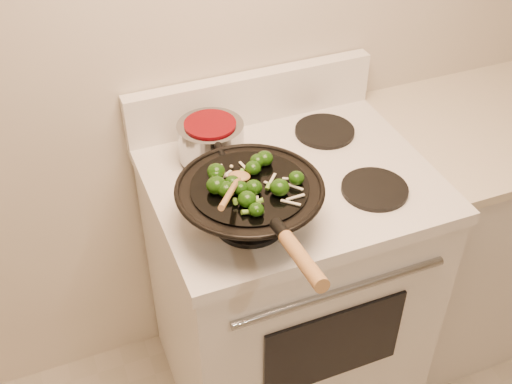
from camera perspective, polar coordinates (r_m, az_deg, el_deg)
name	(u,v)px	position (r m, az deg, el deg)	size (l,w,h in m)	color
stove	(285,284)	(2.09, 2.63, -8.18)	(0.78, 0.67, 1.08)	white
counter_unit	(494,218)	(2.50, 20.36, -2.20)	(0.90, 0.62, 0.91)	white
wok	(250,203)	(1.57, -0.51, -0.97)	(0.37, 0.61, 0.21)	black
stirfry	(246,181)	(1.53, -0.86, 0.95)	(0.23, 0.23, 0.04)	#153808
wooden_spoon	(234,185)	(1.49, -1.93, 0.63)	(0.15, 0.23, 0.10)	#A27040
saucepan	(211,140)	(1.80, -4.02, 4.64)	(0.19, 0.30, 0.11)	gray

